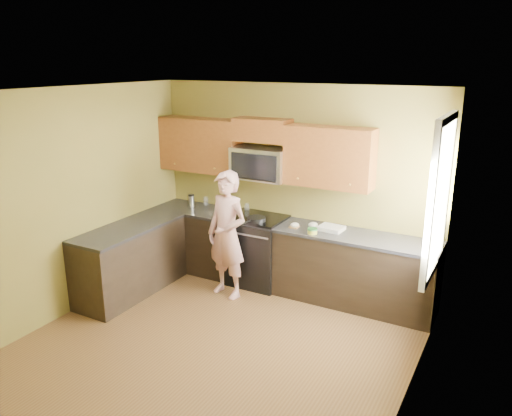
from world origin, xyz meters
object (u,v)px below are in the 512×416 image
Objects in this scene: woman at (227,235)px; frying_pan at (256,221)px; stove at (256,250)px; butter_tub at (312,234)px; travel_mug at (192,207)px; microwave at (261,179)px.

frying_pan is at bearing 69.53° from woman.
butter_tub reaches higher than stove.
stove is at bearing -2.70° from travel_mug.
frying_pan is at bearing -10.23° from travel_mug.
stove is 5.08× the size of travel_mug.
travel_mug is (-0.97, 0.58, 0.09)m from woman.
microwave reaches higher than frying_pan.
woman is at bearing -105.03° from stove.
woman is at bearing -162.03° from butter_tub.
frying_pan is at bearing -61.48° from stove.
woman reaches higher than frying_pan.
frying_pan reaches higher than stove.
microwave is at bearing 160.60° from butter_tub.
stove is 0.51m from frying_pan.
frying_pan is (0.09, -0.16, 0.47)m from stove.
stove is 0.98m from microwave.
travel_mug is (-1.11, -0.07, -0.53)m from microwave.
frying_pan is at bearing -72.88° from microwave.
travel_mug is at bearing 177.30° from stove.
travel_mug is (-1.11, 0.05, 0.45)m from stove.
frying_pan is 3.53× the size of butter_tub.
butter_tub is at bearing -19.40° from microwave.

